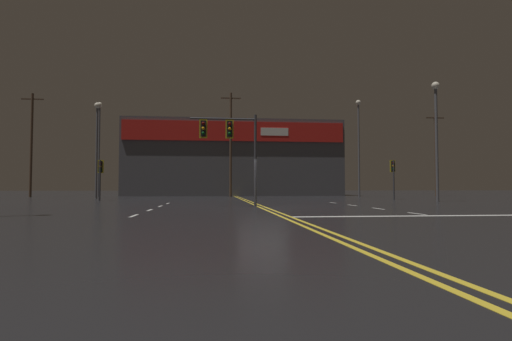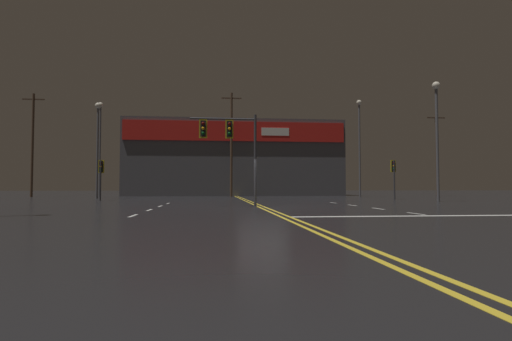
{
  "view_description": "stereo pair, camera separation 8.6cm",
  "coord_description": "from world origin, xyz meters",
  "px_view_note": "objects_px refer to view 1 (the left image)",
  "views": [
    {
      "loc": [
        -2.51,
        -20.07,
        1.02
      ],
      "look_at": [
        0.0,
        3.19,
        2.0
      ],
      "focal_mm": 28.0,
      "sensor_mm": 36.0,
      "label": 1
    },
    {
      "loc": [
        -2.43,
        -20.07,
        1.02
      ],
      "look_at": [
        0.0,
        3.19,
        2.0
      ],
      "focal_mm": 28.0,
      "sensor_mm": 36.0,
      "label": 2
    }
  ],
  "objects_px": {
    "streetlight_median_approach": "(359,136)",
    "streetlight_far_median": "(436,124)",
    "traffic_signal_median": "(228,137)",
    "streetlight_near_right": "(97,136)",
    "streetlight_far_right": "(99,137)",
    "traffic_signal_corner_northwest": "(100,171)",
    "traffic_signal_corner_northeast": "(393,171)"
  },
  "relations": [
    {
      "from": "traffic_signal_median",
      "to": "streetlight_far_right",
      "type": "relative_size",
      "value": 0.47
    },
    {
      "from": "streetlight_near_right",
      "to": "streetlight_far_right",
      "type": "relative_size",
      "value": 0.85
    },
    {
      "from": "traffic_signal_corner_northwest",
      "to": "streetlight_median_approach",
      "type": "xyz_separation_m",
      "value": [
        24.34,
        10.64,
        4.39
      ]
    },
    {
      "from": "streetlight_far_right",
      "to": "streetlight_far_median",
      "type": "bearing_deg",
      "value": -32.52
    },
    {
      "from": "streetlight_near_right",
      "to": "streetlight_median_approach",
      "type": "height_order",
      "value": "streetlight_median_approach"
    },
    {
      "from": "streetlight_near_right",
      "to": "streetlight_far_right",
      "type": "bearing_deg",
      "value": 103.95
    },
    {
      "from": "traffic_signal_corner_northwest",
      "to": "streetlight_median_approach",
      "type": "height_order",
      "value": "streetlight_median_approach"
    },
    {
      "from": "traffic_signal_median",
      "to": "streetlight_median_approach",
      "type": "height_order",
      "value": "streetlight_median_approach"
    },
    {
      "from": "traffic_signal_corner_northwest",
      "to": "streetlight_far_right",
      "type": "bearing_deg",
      "value": 105.94
    },
    {
      "from": "traffic_signal_median",
      "to": "streetlight_near_right",
      "type": "bearing_deg",
      "value": 124.19
    },
    {
      "from": "streetlight_median_approach",
      "to": "streetlight_far_median",
      "type": "distance_m",
      "value": 15.12
    },
    {
      "from": "traffic_signal_corner_northwest",
      "to": "streetlight_far_right",
      "type": "height_order",
      "value": "streetlight_far_right"
    },
    {
      "from": "traffic_signal_corner_northeast",
      "to": "streetlight_near_right",
      "type": "height_order",
      "value": "streetlight_near_right"
    },
    {
      "from": "traffic_signal_corner_northeast",
      "to": "streetlight_median_approach",
      "type": "xyz_separation_m",
      "value": [
        1.12,
        10.63,
        4.27
      ]
    },
    {
      "from": "traffic_signal_corner_northeast",
      "to": "streetlight_median_approach",
      "type": "bearing_deg",
      "value": 83.98
    },
    {
      "from": "streetlight_far_right",
      "to": "traffic_signal_corner_northwest",
      "type": "bearing_deg",
      "value": -74.06
    },
    {
      "from": "traffic_signal_corner_northwest",
      "to": "streetlight_far_right",
      "type": "distance_m",
      "value": 14.77
    },
    {
      "from": "streetlight_median_approach",
      "to": "streetlight_far_median",
      "type": "height_order",
      "value": "streetlight_median_approach"
    },
    {
      "from": "traffic_signal_median",
      "to": "streetlight_far_median",
      "type": "bearing_deg",
      "value": 21.42
    },
    {
      "from": "streetlight_far_median",
      "to": "streetlight_median_approach",
      "type": "bearing_deg",
      "value": 90.31
    },
    {
      "from": "streetlight_median_approach",
      "to": "streetlight_far_median",
      "type": "relative_size",
      "value": 1.23
    },
    {
      "from": "streetlight_median_approach",
      "to": "streetlight_far_right",
      "type": "bearing_deg",
      "value": 174.01
    },
    {
      "from": "traffic_signal_corner_northeast",
      "to": "streetlight_median_approach",
      "type": "relative_size",
      "value": 0.31
    },
    {
      "from": "streetlight_far_median",
      "to": "streetlight_near_right",
      "type": "bearing_deg",
      "value": 157.85
    },
    {
      "from": "traffic_signal_corner_northwest",
      "to": "streetlight_far_median",
      "type": "relative_size",
      "value": 0.36
    },
    {
      "from": "streetlight_near_right",
      "to": "streetlight_median_approach",
      "type": "xyz_separation_m",
      "value": [
        26.43,
        4.29,
        0.98
      ]
    },
    {
      "from": "traffic_signal_median",
      "to": "traffic_signal_corner_northwest",
      "type": "distance_m",
      "value": 14.0
    },
    {
      "from": "traffic_signal_median",
      "to": "streetlight_far_right",
      "type": "bearing_deg",
      "value": 118.77
    },
    {
      "from": "streetlight_median_approach",
      "to": "streetlight_far_median",
      "type": "bearing_deg",
      "value": -89.69
    },
    {
      "from": "streetlight_median_approach",
      "to": "streetlight_far_right",
      "type": "distance_m",
      "value": 28.38
    },
    {
      "from": "traffic_signal_corner_northwest",
      "to": "streetlight_median_approach",
      "type": "bearing_deg",
      "value": 23.61
    },
    {
      "from": "streetlight_far_right",
      "to": "streetlight_far_median",
      "type": "height_order",
      "value": "streetlight_far_right"
    }
  ]
}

